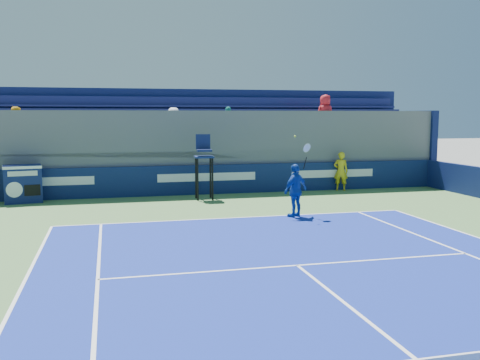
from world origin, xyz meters
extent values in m
imported|color=gold|center=(5.71, 16.78, 0.84)|extent=(0.71, 0.60, 1.65)
cube|color=white|center=(0.00, 11.88, 0.02)|extent=(10.97, 0.07, 0.00)
cube|color=white|center=(0.00, 6.40, 0.02)|extent=(8.23, 0.07, 0.00)
cube|color=#0C1947|center=(0.00, 17.10, 0.60)|extent=(20.40, 0.20, 1.20)
cube|color=white|center=(-6.00, 17.00, 0.72)|extent=(3.20, 0.01, 0.32)
cube|color=white|center=(0.00, 17.00, 0.72)|extent=(4.00, 0.01, 0.32)
cube|color=white|center=(5.50, 17.00, 0.72)|extent=(3.60, 0.01, 0.32)
cylinder|color=white|center=(3.80, 16.99, 0.72)|extent=(0.44, 0.01, 0.44)
cube|color=#101B51|center=(-6.91, 16.61, 0.70)|extent=(1.40, 0.91, 1.40)
cube|color=white|center=(-6.91, 16.61, 1.33)|extent=(1.42, 0.94, 0.10)
cylinder|color=white|center=(-7.15, 16.20, 0.55)|extent=(0.56, 0.12, 0.56)
cube|color=black|center=(-6.55, 16.30, 0.50)|extent=(0.55, 0.11, 0.40)
cube|color=silver|center=(-6.85, 16.25, 1.12)|extent=(0.99, 0.18, 0.18)
cylinder|color=black|center=(-0.63, 15.54, 0.80)|extent=(0.07, 0.07, 1.60)
cylinder|color=black|center=(-0.08, 15.51, 0.80)|extent=(0.07, 0.07, 1.60)
cylinder|color=black|center=(-0.61, 16.10, 0.80)|extent=(0.07, 0.07, 1.60)
cylinder|color=black|center=(-0.05, 16.07, 0.80)|extent=(0.07, 0.07, 1.60)
cube|color=#101F52|center=(-0.34, 15.80, 1.63)|extent=(0.74, 0.74, 0.06)
cube|color=#121B45|center=(-0.35, 15.70, 1.88)|extent=(0.57, 0.48, 0.08)
cube|color=#121B45|center=(-0.33, 16.06, 2.18)|extent=(0.55, 0.09, 0.60)
imported|color=#1442A6|center=(1.82, 11.61, 0.85)|extent=(1.06, 0.84, 1.67)
cylinder|color=black|center=(2.16, 11.71, 1.70)|extent=(0.09, 0.15, 0.39)
torus|color=silver|center=(2.19, 11.65, 2.18)|extent=(0.31, 0.23, 0.29)
cylinder|color=silver|center=(2.19, 11.65, 2.18)|extent=(0.26, 0.18, 0.24)
sphere|color=#C0DC30|center=(1.73, 11.46, 2.55)|extent=(0.07, 0.07, 0.07)
cube|color=#55555B|center=(0.00, 19.00, 1.69)|extent=(20.40, 3.60, 3.38)
cube|color=#55555B|center=(0.00, 17.65, 1.48)|extent=(20.40, 0.90, 0.55)
cube|color=#151B4F|center=(0.00, 17.55, 1.95)|extent=(20.00, 0.45, 0.08)
cube|color=#151B4F|center=(0.00, 17.80, 2.15)|extent=(20.00, 0.06, 0.45)
cube|color=#55555B|center=(0.00, 18.55, 2.02)|extent=(20.40, 0.90, 0.55)
cube|color=#151B4F|center=(0.00, 18.45, 2.50)|extent=(20.00, 0.45, 0.08)
cube|color=#151B4F|center=(0.00, 18.70, 2.70)|extent=(20.00, 0.06, 0.45)
cube|color=#55555B|center=(0.00, 19.45, 2.58)|extent=(20.40, 0.90, 0.55)
cube|color=#151B4F|center=(0.00, 19.35, 3.05)|extent=(20.00, 0.45, 0.08)
cube|color=#151B4F|center=(0.00, 19.60, 3.25)|extent=(20.00, 0.06, 0.45)
cube|color=#55555B|center=(0.00, 20.35, 3.13)|extent=(20.40, 0.90, 0.55)
cube|color=#151B4F|center=(0.00, 20.25, 3.60)|extent=(20.00, 0.45, 0.08)
cube|color=#151B4F|center=(0.00, 20.50, 3.80)|extent=(20.00, 0.06, 0.45)
cube|color=#0C1647|center=(0.00, 20.95, 2.20)|extent=(20.80, 0.30, 4.40)
cube|color=#0C1647|center=(10.35, 19.00, 1.70)|extent=(0.30, 3.90, 3.40)
imported|color=gold|center=(-7.22, 17.60, 2.64)|extent=(0.97, 0.83, 1.75)
imported|color=white|center=(-1.25, 17.60, 2.63)|extent=(1.20, 0.80, 1.73)
imported|color=#198A7E|center=(1.02, 17.60, 2.66)|extent=(1.08, 0.53, 1.78)
imported|color=#AB181F|center=(5.67, 18.50, 3.22)|extent=(0.94, 0.67, 1.80)
imported|color=black|center=(6.70, 17.60, 2.52)|extent=(0.56, 0.37, 1.51)
camera|label=1|loc=(-3.84, -4.06, 3.20)|focal=40.00mm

